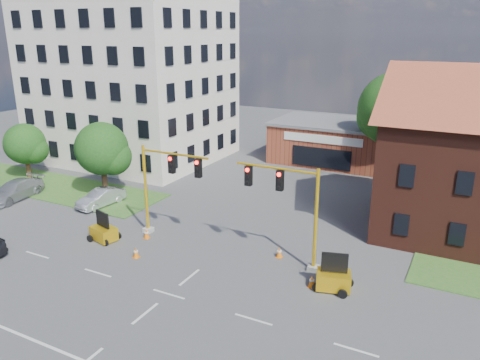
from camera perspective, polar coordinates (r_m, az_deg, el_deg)
The scene contains 19 objects.
ground at distance 25.88m, azimuth -8.67°, elevation -13.59°, with size 120.00×120.00×0.00m, color #48494B.
grass_verge_nw at distance 45.35m, azimuth -22.03°, elevation -0.68°, with size 22.00×6.00×0.08m, color #2F5720.
lane_markings at distance 23.93m, azimuth -13.03°, elevation -16.74°, with size 60.00×36.00×0.01m, color silver, non-canonical shape.
office_block at distance 51.85m, azimuth -13.29°, elevation 13.91°, with size 18.40×15.40×20.60m.
brick_shop at distance 50.75m, azimuth 11.30°, elevation 4.65°, with size 12.40×8.40×4.30m.
tree_large at distance 45.79m, azimuth 18.88°, elevation 7.78°, with size 7.27×6.92×9.92m.
tree_nw_front at distance 40.30m, azimuth -16.18°, elevation 3.44°, with size 4.62×4.40×6.27m.
tree_nw_rear at distance 48.09m, azimuth -24.51°, elevation 3.86°, with size 3.99×3.80×5.19m.
signal_mast_west at distance 31.04m, azimuth -9.13°, elevation -0.21°, with size 5.30×0.60×6.20m.
signal_mast_east at distance 27.04m, azimuth 6.00°, elevation -2.82°, with size 5.30×0.60×6.20m.
trailer_west at distance 32.53m, azimuth -16.28°, elevation -6.10°, with size 1.96×1.56×1.96m.
trailer_east at distance 26.19m, azimuth 11.33°, elevation -11.71°, with size 2.08×1.67×2.07m.
cone_a at distance 29.83m, azimuth -12.57°, elevation -8.63°, with size 0.40×0.40×0.70m.
cone_b at distance 32.29m, azimuth -11.34°, elevation -6.42°, with size 0.40×0.40×0.70m.
cone_c at distance 26.35m, azimuth 8.74°, elevation -12.13°, with size 0.40×0.40×0.70m.
cone_d at distance 29.25m, azimuth 4.81°, elevation -8.78°, with size 0.40×0.40×0.70m.
pickup_white at distance 35.30m, azimuth 25.61°, elevation -5.09°, with size 2.40×5.21×1.45m, color silver.
sedan_silver_front at distance 38.84m, azimuth -16.58°, elevation -2.09°, with size 1.44×4.12×1.36m, color #A5A7AD.
sedan_silver_rear at distance 43.00m, azimuth -25.76°, elevation -1.13°, with size 2.14×5.25×1.52m, color #A5A7AD.
Camera 1 is at (13.35, -17.68, 13.38)m, focal length 35.00 mm.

